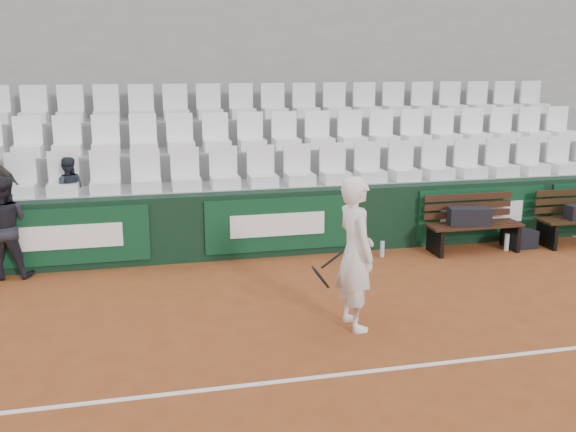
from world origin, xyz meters
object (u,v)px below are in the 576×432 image
at_px(bench_left, 473,238).
at_px(water_bottle_far, 507,242).
at_px(ball_kid, 4,227).
at_px(sports_bag_ground, 521,239).
at_px(water_bottle_near, 382,249).
at_px(tennis_player, 355,253).
at_px(spectator_c, 66,160).
at_px(sports_bag_left, 469,216).

bearing_deg(bench_left, water_bottle_far, -8.13).
xyz_separation_m(water_bottle_far, ball_kid, (-7.46, 0.42, 0.58)).
bearing_deg(sports_bag_ground, water_bottle_near, 179.00).
relative_size(water_bottle_far, tennis_player, 0.16).
bearing_deg(sports_bag_ground, spectator_c, 171.42).
relative_size(ball_kid, spectator_c, 1.42).
relative_size(bench_left, spectator_c, 1.49).
bearing_deg(bench_left, sports_bag_ground, 0.85).
height_order(bench_left, sports_bag_ground, bench_left).
distance_m(tennis_player, spectator_c, 4.81).
distance_m(sports_bag_ground, water_bottle_far, 0.32).
distance_m(sports_bag_left, spectator_c, 6.16).
bearing_deg(ball_kid, sports_bag_left, -179.29).
xyz_separation_m(sports_bag_ground, spectator_c, (-6.96, 1.05, 1.36)).
bearing_deg(water_bottle_far, spectator_c, 170.27).
xyz_separation_m(sports_bag_ground, water_bottle_near, (-2.35, 0.04, -0.02)).
bearing_deg(sports_bag_left, water_bottle_near, 176.02).
relative_size(water_bottle_near, spectator_c, 0.24).
relative_size(bench_left, sports_bag_left, 2.36).
relative_size(sports_bag_left, water_bottle_near, 2.60).
distance_m(water_bottle_far, spectator_c, 6.89).
height_order(sports_bag_left, water_bottle_far, sports_bag_left).
bearing_deg(sports_bag_left, bench_left, 19.51).
bearing_deg(tennis_player, sports_bag_left, 41.04).
height_order(sports_bag_ground, water_bottle_near, sports_bag_ground).
relative_size(water_bottle_near, water_bottle_far, 0.91).
xyz_separation_m(bench_left, water_bottle_far, (0.55, -0.08, -0.09)).
bearing_deg(sports_bag_left, sports_bag_ground, 3.24).
relative_size(water_bottle_near, tennis_player, 0.14).
bearing_deg(tennis_player, water_bottle_near, 62.00).
xyz_separation_m(water_bottle_far, spectator_c, (-6.65, 1.14, 1.37)).
xyz_separation_m(sports_bag_ground, tennis_player, (-3.63, -2.37, 0.72)).
distance_m(water_bottle_near, ball_kid, 5.45).
height_order(sports_bag_left, sports_bag_ground, sports_bag_left).
relative_size(sports_bag_left, sports_bag_ground, 1.35).
height_order(bench_left, sports_bag_left, sports_bag_left).
xyz_separation_m(sports_bag_left, tennis_player, (-2.66, -2.32, 0.28)).
bearing_deg(spectator_c, bench_left, 169.32).
bearing_deg(sports_bag_left, tennis_player, -138.96).
bearing_deg(water_bottle_near, ball_kid, 176.97).
bearing_deg(sports_bag_ground, bench_left, -179.15).
xyz_separation_m(water_bottle_near, tennis_player, (-1.28, -2.41, 0.74)).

